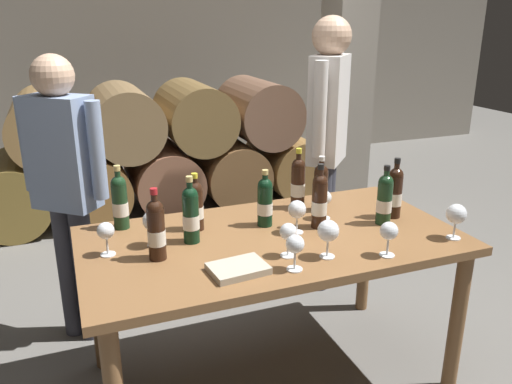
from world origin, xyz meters
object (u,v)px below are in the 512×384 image
wine_bottle_3 (120,202)px  wine_bottle_6 (319,200)px  tasting_notebook (238,269)px  sommelier_presenting (327,131)px  wine_bottle_0 (395,192)px  wine_glass_2 (297,210)px  wine_glass_1 (328,232)px  wine_glass_7 (153,221)px  wine_bottle_4 (298,183)px  wine_bottle_7 (196,205)px  wine_bottle_2 (156,229)px  wine_glass_4 (389,232)px  wine_glass_5 (456,215)px  wine_bottle_8 (265,201)px  wine_glass_0 (106,232)px  dining_table (272,255)px  wine_glass_3 (295,245)px  wine_glass_8 (288,233)px  wine_bottle_9 (385,199)px  wine_bottle_1 (191,214)px  taster_seated_left (65,178)px  wine_bottle_5 (321,187)px  wine_glass_6 (325,199)px

wine_bottle_3 → wine_bottle_6: bearing=-20.5°
tasting_notebook → sommelier_presenting: sommelier_presenting is taller
wine_bottle_0 → wine_glass_2: wine_bottle_0 is taller
wine_glass_1 → wine_glass_7: size_ratio=1.00×
wine_bottle_4 → wine_bottle_7: 0.57m
wine_bottle_2 → wine_glass_2: wine_bottle_2 is taller
wine_glass_1 → sommelier_presenting: sommelier_presenting is taller
wine_glass_1 → wine_glass_4: wine_glass_1 is taller
wine_bottle_0 → wine_glass_2: size_ratio=1.92×
wine_bottle_0 → wine_glass_5: 0.34m
wine_bottle_0 → wine_bottle_8: bearing=168.6°
wine_glass_0 → dining_table: bearing=-5.7°
wine_bottle_0 → wine_glass_0: wine_bottle_0 is taller
wine_glass_3 → wine_glass_8: bearing=77.8°
wine_bottle_9 → tasting_notebook: wine_bottle_9 is taller
wine_bottle_1 → wine_glass_8: bearing=-40.4°
wine_bottle_7 → taster_seated_left: bearing=136.9°
wine_bottle_7 → tasting_notebook: (0.04, -0.47, -0.11)m
wine_bottle_2 → wine_bottle_4: (0.79, 0.33, 0.00)m
wine_bottle_2 → tasting_notebook: 0.37m
wine_bottle_5 → wine_bottle_6: size_ratio=0.92×
wine_bottle_8 → wine_glass_5: size_ratio=1.69×
wine_bottle_5 → wine_glass_6: 0.12m
wine_bottle_3 → tasting_notebook: wine_bottle_3 is taller
wine_bottle_1 → wine_bottle_8: size_ratio=1.10×
wine_bottle_1 → wine_glass_5: (1.11, -0.39, -0.02)m
dining_table → wine_bottle_2: size_ratio=5.57×
wine_bottle_1 → wine_glass_1: 0.60m
wine_glass_0 → wine_bottle_1: bearing=0.7°
wine_bottle_0 → wine_bottle_9: bearing=-149.9°
wine_bottle_7 → wine_bottle_9: (0.86, -0.25, 0.01)m
wine_glass_2 → taster_seated_left: 1.21m
wine_bottle_0 → wine_glass_2: 0.53m
wine_bottle_2 → wine_bottle_7: 0.33m
wine_bottle_3 → wine_glass_3: size_ratio=2.06×
wine_bottle_5 → wine_glass_5: (0.39, -0.53, -0.01)m
dining_table → wine_bottle_9: size_ratio=5.87×
wine_glass_3 → tasting_notebook: wine_glass_3 is taller
wine_bottle_2 → wine_glass_1: wine_bottle_2 is taller
wine_glass_1 → wine_glass_6: (0.19, 0.39, -0.01)m
wine_glass_1 → wine_glass_4: size_ratio=1.09×
wine_bottle_3 → wine_bottle_7: 0.35m
wine_bottle_5 → wine_glass_2: (-0.24, -0.22, -0.01)m
wine_bottle_3 → dining_table: bearing=-29.4°
wine_bottle_0 → wine_bottle_2: wine_bottle_2 is taller
wine_bottle_7 → dining_table: bearing=-34.9°
dining_table → sommelier_presenting: bearing=47.8°
wine_glass_1 → wine_bottle_8: bearing=105.1°
wine_glass_3 → wine_glass_7: wine_glass_7 is taller
wine_glass_2 → wine_glass_4: bearing=-54.9°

